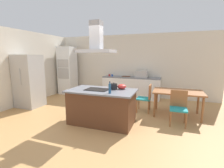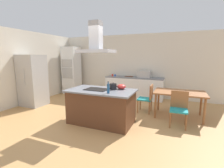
{
  "view_description": "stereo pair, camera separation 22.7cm",
  "coord_description": "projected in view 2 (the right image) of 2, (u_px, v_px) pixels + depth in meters",
  "views": [
    {
      "loc": [
        1.63,
        -3.76,
        1.76
      ],
      "look_at": [
        0.14,
        0.4,
        1.0
      ],
      "focal_mm": 25.7,
      "sensor_mm": 36.0,
      "label": 1
    },
    {
      "loc": [
        1.85,
        -3.68,
        1.76
      ],
      "look_at": [
        0.14,
        0.4,
        1.0
      ],
      "focal_mm": 25.7,
      "sensor_mm": 36.0,
      "label": 2
    }
  ],
  "objects": [
    {
      "name": "chair_facing_island",
      "position": [
        179.0,
        106.0,
        4.08
      ],
      "size": [
        0.42,
        0.42,
        0.89
      ],
      "color": "teal",
      "rests_on": "ground"
    },
    {
      "name": "olive_oil_bottle",
      "position": [
        108.0,
        88.0,
        3.78
      ],
      "size": [
        0.06,
        0.06,
        0.28
      ],
      "color": "navy",
      "rests_on": "kitchen_island"
    },
    {
      "name": "wall_back",
      "position": [
        134.0,
        66.0,
        7.07
      ],
      "size": [
        7.2,
        0.1,
        2.7
      ],
      "primitive_type": "cube",
      "color": "beige",
      "rests_on": "ground"
    },
    {
      "name": "tea_kettle",
      "position": [
        113.0,
        86.0,
        4.22
      ],
      "size": [
        0.23,
        0.18,
        0.19
      ],
      "color": "black",
      "rests_on": "kitchen_island"
    },
    {
      "name": "wall_oven_stack",
      "position": [
        72.0,
        70.0,
        7.66
      ],
      "size": [
        0.7,
        0.66,
        2.2
      ],
      "color": "white",
      "rests_on": "ground"
    },
    {
      "name": "cooktop",
      "position": [
        97.0,
        89.0,
        4.24
      ],
      "size": [
        0.6,
        0.44,
        0.01
      ],
      "primitive_type": "cube",
      "color": "black",
      "rests_on": "kitchen_island"
    },
    {
      "name": "dining_table",
      "position": [
        179.0,
        95.0,
        4.66
      ],
      "size": [
        1.4,
        0.9,
        0.75
      ],
      "color": "#995B33",
      "rests_on": "ground"
    },
    {
      "name": "back_counter",
      "position": [
        134.0,
        88.0,
        6.84
      ],
      "size": [
        2.42,
        0.62,
        0.9
      ],
      "color": "white",
      "rests_on": "ground"
    },
    {
      "name": "ground",
      "position": [
        120.0,
        107.0,
        5.71
      ],
      "size": [
        16.0,
        16.0,
        0.0
      ],
      "primitive_type": "plane",
      "color": "tan"
    },
    {
      "name": "chair_at_left_end",
      "position": [
        148.0,
        97.0,
        5.03
      ],
      "size": [
        0.42,
        0.42,
        0.89
      ],
      "color": "teal",
      "rests_on": "ground"
    },
    {
      "name": "countertop_microwave",
      "position": [
        144.0,
        74.0,
        6.58
      ],
      "size": [
        0.5,
        0.38,
        0.28
      ],
      "primitive_type": "cube",
      "color": "#B2AFAA",
      "rests_on": "back_counter"
    },
    {
      "name": "refrigerator",
      "position": [
        33.0,
        80.0,
        5.75
      ],
      "size": [
        0.8,
        0.73,
        1.82
      ],
      "color": "#B2AFAA",
      "rests_on": "ground"
    },
    {
      "name": "cutting_board",
      "position": [
        129.0,
        76.0,
        6.9
      ],
      "size": [
        0.34,
        0.24,
        0.02
      ],
      "primitive_type": "cube",
      "color": "#59331E",
      "rests_on": "back_counter"
    },
    {
      "name": "mixing_bowl",
      "position": [
        121.0,
        87.0,
        4.27
      ],
      "size": [
        0.24,
        0.24,
        0.13
      ],
      "primitive_type": "ellipsoid",
      "color": "red",
      "rests_on": "kitchen_island"
    },
    {
      "name": "kitchen_island",
      "position": [
        101.0,
        106.0,
        4.27
      ],
      "size": [
        1.75,
        0.99,
        0.9
      ],
      "color": "#59331E",
      "rests_on": "ground"
    },
    {
      "name": "coffee_mug_blue",
      "position": [
        115.0,
        75.0,
        7.0
      ],
      "size": [
        0.08,
        0.08,
        0.09
      ],
      "primitive_type": "cylinder",
      "color": "#2D56B2",
      "rests_on": "back_counter"
    },
    {
      "name": "range_hood",
      "position": [
        96.0,
        43.0,
        4.04
      ],
      "size": [
        0.9,
        0.55,
        0.78
      ],
      "color": "#ADADB2"
    },
    {
      "name": "wall_left",
      "position": [
        34.0,
        67.0,
        6.33
      ],
      "size": [
        0.1,
        8.8,
        2.7
      ],
      "primitive_type": "cube",
      "color": "beige",
      "rests_on": "ground"
    },
    {
      "name": "coffee_mug_red",
      "position": [
        112.0,
        75.0,
        7.1
      ],
      "size": [
        0.08,
        0.08,
        0.09
      ],
      "primitive_type": "cylinder",
      "color": "red",
      "rests_on": "back_counter"
    }
  ]
}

